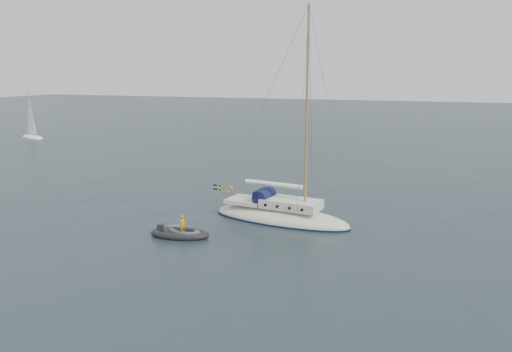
% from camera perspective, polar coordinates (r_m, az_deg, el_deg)
% --- Properties ---
extents(ground, '(300.00, 300.00, 0.00)m').
position_cam_1_polar(ground, '(31.18, 1.09, -6.59)').
color(ground, black).
rests_on(ground, ground).
extents(sailboat, '(10.19, 3.05, 14.52)m').
position_cam_1_polar(sailboat, '(33.52, 2.86, -3.32)').
color(sailboat, beige).
rests_on(sailboat, ground).
extents(dinghy, '(2.84, 1.28, 0.41)m').
position_cam_1_polar(dinghy, '(31.33, -8.28, -6.28)').
color(dinghy, '#55555A').
rests_on(dinghy, ground).
extents(rib, '(3.68, 1.67, 1.39)m').
position_cam_1_polar(rib, '(30.88, -8.71, -6.49)').
color(rib, black).
rests_on(rib, ground).
extents(distant_yacht_a, '(5.51, 2.94, 7.30)m').
position_cam_1_polar(distant_yacht_a, '(82.45, -24.37, 6.13)').
color(distant_yacht_a, white).
rests_on(distant_yacht_a, ground).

